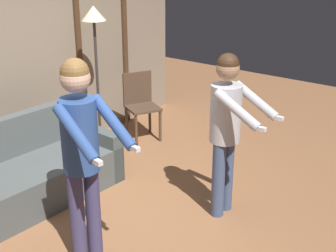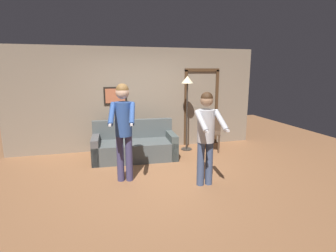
% 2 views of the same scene
% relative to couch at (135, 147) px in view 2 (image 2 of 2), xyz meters
% --- Properties ---
extents(ground_plane, '(12.00, 12.00, 0.00)m').
position_rel_couch_xyz_m(ground_plane, '(0.21, -1.18, -0.28)').
color(ground_plane, '#905F3D').
extents(back_wall_assembly, '(6.40, 0.10, 2.60)m').
position_rel_couch_xyz_m(back_wall_assembly, '(0.23, 0.84, 1.02)').
color(back_wall_assembly, gray).
rests_on(back_wall_assembly, ground_plane).
extents(couch, '(1.94, 0.94, 0.87)m').
position_rel_couch_xyz_m(couch, '(0.00, 0.00, 0.00)').
color(couch, '#4E5454').
rests_on(couch, ground_plane).
extents(torchiere_lamp, '(0.30, 0.30, 1.89)m').
position_rel_couch_xyz_m(torchiere_lamp, '(1.40, 0.35, 1.26)').
color(torchiere_lamp, '#332D28').
rests_on(torchiere_lamp, ground_plane).
extents(person_standing_left, '(0.51, 0.71, 1.80)m').
position_rel_couch_xyz_m(person_standing_left, '(-0.34, -1.25, 0.82)').
color(person_standing_left, '#403D65').
rests_on(person_standing_left, ground_plane).
extents(person_standing_right, '(0.44, 0.67, 1.67)m').
position_rel_couch_xyz_m(person_standing_right, '(1.02, -1.80, 0.73)').
color(person_standing_right, '#415175').
rests_on(person_standing_right, ground_plane).
extents(dining_chair_distant, '(0.56, 0.56, 0.93)m').
position_rel_couch_xyz_m(dining_chair_distant, '(2.04, 0.19, 0.25)').
color(dining_chair_distant, '#4C3828').
rests_on(dining_chair_distant, ground_plane).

